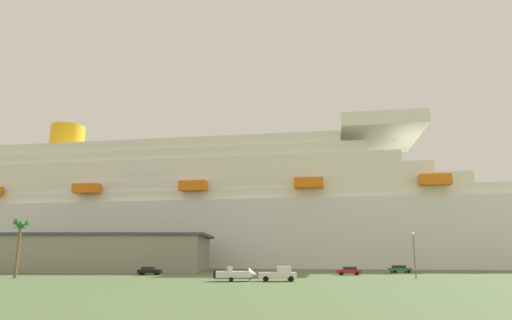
% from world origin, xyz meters
% --- Properties ---
extents(ground_plane, '(600.00, 600.00, 0.00)m').
position_xyz_m(ground_plane, '(0.00, 30.00, 0.00)').
color(ground_plane, '#567042').
extents(cruise_ship, '(282.38, 62.92, 54.93)m').
position_xyz_m(cruise_ship, '(-24.77, 64.16, 16.69)').
color(cruise_ship, white).
rests_on(cruise_ship, ground_plane).
extents(terminal_building, '(64.32, 28.17, 8.53)m').
position_xyz_m(terminal_building, '(-34.71, 26.39, 4.29)').
color(terminal_building, gray).
rests_on(terminal_building, ground_plane).
extents(pickup_truck, '(5.75, 2.65, 2.20)m').
position_xyz_m(pickup_truck, '(13.39, -10.62, 1.04)').
color(pickup_truck, white).
rests_on(pickup_truck, ground_plane).
extents(small_boat_on_trailer, '(7.18, 2.61, 2.15)m').
position_xyz_m(small_boat_on_trailer, '(7.26, -11.12, 0.96)').
color(small_boat_on_trailer, '#595960').
rests_on(small_boat_on_trailer, ground_plane).
extents(palm_tree, '(2.99, 2.74, 9.92)m').
position_xyz_m(palm_tree, '(-31.08, -4.39, 7.95)').
color(palm_tree, brown).
rests_on(palm_tree, ground_plane).
extents(street_lamp, '(0.56, 0.56, 7.62)m').
position_xyz_m(street_lamp, '(36.05, -2.71, 5.00)').
color(street_lamp, slate).
rests_on(street_lamp, ground_plane).
extents(parked_car_green_wagon, '(4.80, 2.47, 1.58)m').
position_xyz_m(parked_car_green_wagon, '(39.58, 19.84, 0.83)').
color(parked_car_green_wagon, '#2D723F').
rests_on(parked_car_green_wagon, ground_plane).
extents(parked_car_black_coupe, '(4.47, 2.08, 1.58)m').
position_xyz_m(parked_car_black_coupe, '(-11.64, 7.69, 0.83)').
color(parked_car_black_coupe, black).
rests_on(parked_car_black_coupe, ground_plane).
extents(parked_car_red_hatchback, '(4.50, 2.08, 1.58)m').
position_xyz_m(parked_car_red_hatchback, '(27.01, 9.45, 0.83)').
color(parked_car_red_hatchback, red).
rests_on(parked_car_red_hatchback, ground_plane).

